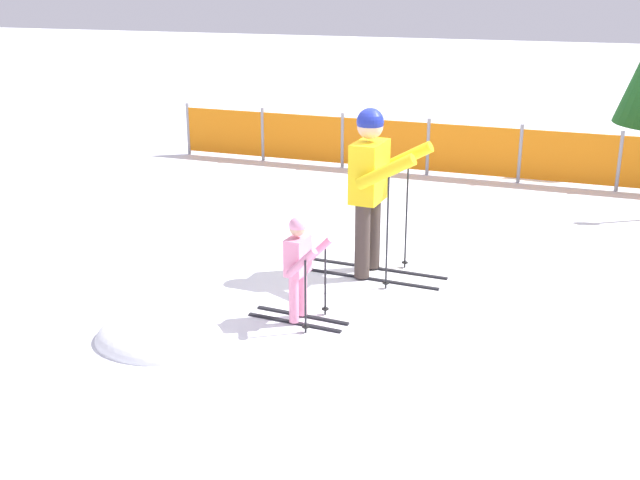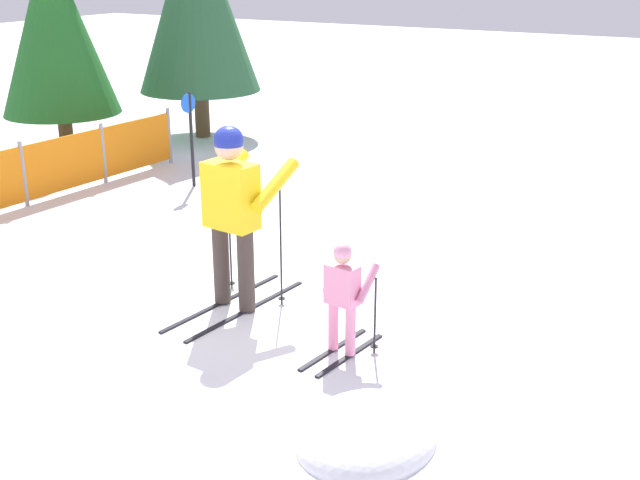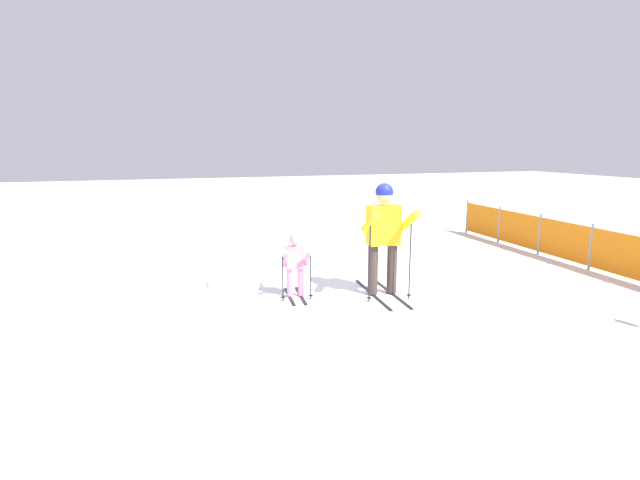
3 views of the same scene
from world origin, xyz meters
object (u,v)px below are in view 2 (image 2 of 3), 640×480
skier_child (343,290)px  conifer_far (54,24)px  skier_adult (233,201)px  trail_marker (191,129)px

skier_child → conifer_far: conifer_far is taller
skier_adult → conifer_far: 7.20m
skier_adult → conifer_far: conifer_far is taller
trail_marker → skier_adult: bearing=-136.1°
skier_adult → trail_marker: skier_adult is taller
trail_marker → skier_child: bearing=-128.5°
conifer_far → skier_adult: bearing=-120.4°
conifer_far → trail_marker: (-0.37, -3.02, -1.35)m
skier_adult → trail_marker: size_ratio=1.29×
conifer_far → skier_child: bearing=-117.7°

